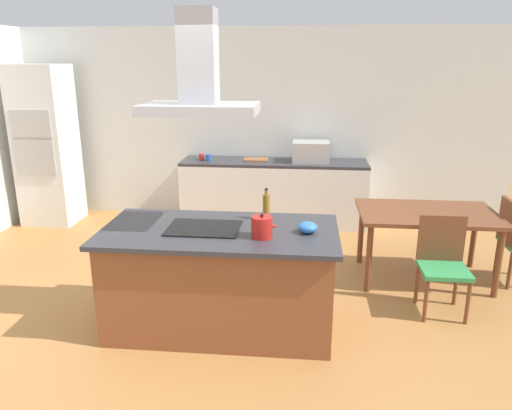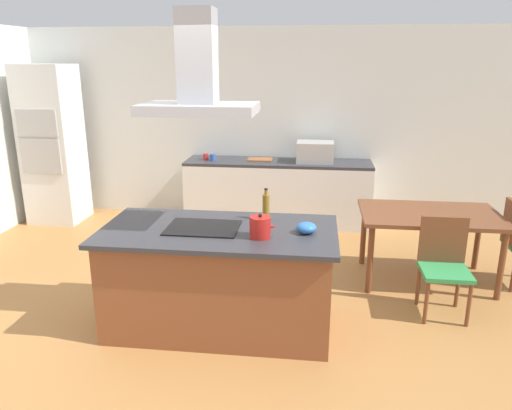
{
  "view_description": "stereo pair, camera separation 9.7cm",
  "coord_description": "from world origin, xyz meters",
  "px_view_note": "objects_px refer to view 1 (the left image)",
  "views": [
    {
      "loc": [
        0.68,
        -3.79,
        2.26
      ],
      "look_at": [
        0.27,
        0.4,
        1.0
      ],
      "focal_mm": 34.27,
      "sensor_mm": 36.0,
      "label": 1
    },
    {
      "loc": [
        0.78,
        -3.78,
        2.26
      ],
      "look_at": [
        0.27,
        0.4,
        1.0
      ],
      "focal_mm": 34.27,
      "sensor_mm": 36.0,
      "label": 2
    }
  ],
  "objects_px": {
    "wall_oven_stack": "(46,146)",
    "chair_facing_island": "(443,258)",
    "tea_kettle": "(262,227)",
    "countertop_microwave": "(311,152)",
    "coffee_mug_red": "(202,157)",
    "cutting_board": "(256,159)",
    "olive_oil_bottle": "(266,206)",
    "coffee_mug_blue": "(209,157)",
    "cooktop": "(204,228)",
    "range_hood": "(199,81)",
    "mixing_bowl": "(308,227)",
    "dining_table": "(427,219)"
  },
  "relations": [
    {
      "from": "cooktop",
      "to": "tea_kettle",
      "type": "height_order",
      "value": "tea_kettle"
    },
    {
      "from": "cutting_board",
      "to": "wall_oven_stack",
      "type": "height_order",
      "value": "wall_oven_stack"
    },
    {
      "from": "countertop_microwave",
      "to": "coffee_mug_blue",
      "type": "height_order",
      "value": "countertop_microwave"
    },
    {
      "from": "cooktop",
      "to": "chair_facing_island",
      "type": "height_order",
      "value": "cooktop"
    },
    {
      "from": "tea_kettle",
      "to": "range_hood",
      "type": "height_order",
      "value": "range_hood"
    },
    {
      "from": "cooktop",
      "to": "wall_oven_stack",
      "type": "relative_size",
      "value": 0.27
    },
    {
      "from": "olive_oil_bottle",
      "to": "countertop_microwave",
      "type": "distance_m",
      "value": 2.61
    },
    {
      "from": "tea_kettle",
      "to": "wall_oven_stack",
      "type": "height_order",
      "value": "wall_oven_stack"
    },
    {
      "from": "coffee_mug_red",
      "to": "chair_facing_island",
      "type": "relative_size",
      "value": 0.1
    },
    {
      "from": "mixing_bowl",
      "to": "coffee_mug_blue",
      "type": "bearing_deg",
      "value": 115.83
    },
    {
      "from": "coffee_mug_blue",
      "to": "cooktop",
      "type": "bearing_deg",
      "value": -79.82
    },
    {
      "from": "olive_oil_bottle",
      "to": "cutting_board",
      "type": "distance_m",
      "value": 2.65
    },
    {
      "from": "countertop_microwave",
      "to": "wall_oven_stack",
      "type": "relative_size",
      "value": 0.23
    },
    {
      "from": "cutting_board",
      "to": "coffee_mug_red",
      "type": "bearing_deg",
      "value": -174.37
    },
    {
      "from": "mixing_bowl",
      "to": "wall_oven_stack",
      "type": "height_order",
      "value": "wall_oven_stack"
    },
    {
      "from": "tea_kettle",
      "to": "countertop_microwave",
      "type": "distance_m",
      "value": 3.06
    },
    {
      "from": "tea_kettle",
      "to": "olive_oil_bottle",
      "type": "distance_m",
      "value": 0.46
    },
    {
      "from": "wall_oven_stack",
      "to": "chair_facing_island",
      "type": "relative_size",
      "value": 2.47
    },
    {
      "from": "range_hood",
      "to": "dining_table",
      "type": "bearing_deg",
      "value": 28.95
    },
    {
      "from": "coffee_mug_red",
      "to": "chair_facing_island",
      "type": "height_order",
      "value": "coffee_mug_red"
    },
    {
      "from": "countertop_microwave",
      "to": "cutting_board",
      "type": "xyz_separation_m",
      "value": [
        -0.76,
        0.05,
        -0.13
      ]
    },
    {
      "from": "wall_oven_stack",
      "to": "dining_table",
      "type": "distance_m",
      "value": 5.12
    },
    {
      "from": "cooktop",
      "to": "cutting_board",
      "type": "relative_size",
      "value": 1.76
    },
    {
      "from": "cutting_board",
      "to": "range_hood",
      "type": "distance_m",
      "value": 3.17
    },
    {
      "from": "olive_oil_bottle",
      "to": "dining_table",
      "type": "distance_m",
      "value": 1.86
    },
    {
      "from": "tea_kettle",
      "to": "cutting_board",
      "type": "bearing_deg",
      "value": 96.58
    },
    {
      "from": "olive_oil_bottle",
      "to": "mixing_bowl",
      "type": "bearing_deg",
      "value": -40.74
    },
    {
      "from": "tea_kettle",
      "to": "countertop_microwave",
      "type": "bearing_deg",
      "value": 82.33
    },
    {
      "from": "countertop_microwave",
      "to": "dining_table",
      "type": "xyz_separation_m",
      "value": [
        1.2,
        -1.71,
        -0.37
      ]
    },
    {
      "from": "coffee_mug_red",
      "to": "coffee_mug_blue",
      "type": "xyz_separation_m",
      "value": [
        0.11,
        -0.04,
        0.0
      ]
    },
    {
      "from": "cooktop",
      "to": "countertop_microwave",
      "type": "height_order",
      "value": "countertop_microwave"
    },
    {
      "from": "cooktop",
      "to": "wall_oven_stack",
      "type": "distance_m",
      "value": 3.83
    },
    {
      "from": "cooktop",
      "to": "olive_oil_bottle",
      "type": "distance_m",
      "value": 0.6
    },
    {
      "from": "coffee_mug_red",
      "to": "cutting_board",
      "type": "relative_size",
      "value": 0.26
    },
    {
      "from": "olive_oil_bottle",
      "to": "countertop_microwave",
      "type": "relative_size",
      "value": 0.57
    },
    {
      "from": "coffee_mug_red",
      "to": "chair_facing_island",
      "type": "distance_m",
      "value": 3.63
    },
    {
      "from": "mixing_bowl",
      "to": "olive_oil_bottle",
      "type": "bearing_deg",
      "value": 139.26
    },
    {
      "from": "dining_table",
      "to": "cutting_board",
      "type": "bearing_deg",
      "value": 138.09
    },
    {
      "from": "coffee_mug_blue",
      "to": "range_hood",
      "type": "bearing_deg",
      "value": -79.82
    },
    {
      "from": "wall_oven_stack",
      "to": "range_hood",
      "type": "distance_m",
      "value": 3.96
    },
    {
      "from": "chair_facing_island",
      "to": "range_hood",
      "type": "xyz_separation_m",
      "value": [
        -2.11,
        -0.5,
        1.59
      ]
    },
    {
      "from": "countertop_microwave",
      "to": "wall_oven_stack",
      "type": "bearing_deg",
      "value": -176.36
    },
    {
      "from": "coffee_mug_blue",
      "to": "dining_table",
      "type": "relative_size",
      "value": 0.06
    },
    {
      "from": "coffee_mug_blue",
      "to": "chair_facing_island",
      "type": "distance_m",
      "value": 3.52
    },
    {
      "from": "coffee_mug_red",
      "to": "wall_oven_stack",
      "type": "xyz_separation_m",
      "value": [
        -2.15,
        -0.21,
        0.16
      ]
    },
    {
      "from": "mixing_bowl",
      "to": "dining_table",
      "type": "relative_size",
      "value": 0.12
    },
    {
      "from": "olive_oil_bottle",
      "to": "countertop_microwave",
      "type": "xyz_separation_m",
      "value": [
        0.41,
        2.58,
        0.02
      ]
    },
    {
      "from": "coffee_mug_blue",
      "to": "wall_oven_stack",
      "type": "xyz_separation_m",
      "value": [
        -2.26,
        -0.17,
        0.16
      ]
    },
    {
      "from": "countertop_microwave",
      "to": "coffee_mug_blue",
      "type": "distance_m",
      "value": 1.42
    },
    {
      "from": "coffee_mug_red",
      "to": "tea_kettle",
      "type": "bearing_deg",
      "value": -69.67
    }
  ]
}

